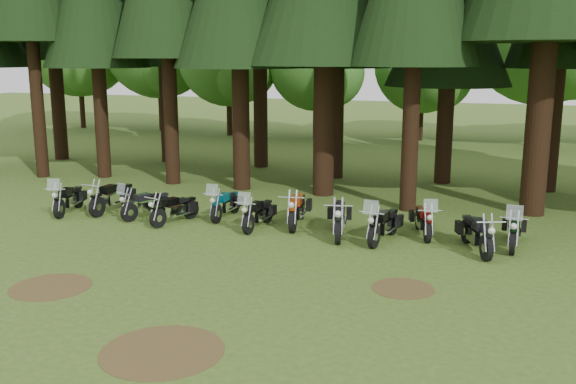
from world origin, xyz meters
name	(u,v)px	position (x,y,z in m)	size (l,w,h in m)	color
ground	(211,274)	(0.00, 0.00, 0.00)	(120.00, 120.00, 0.00)	#395919
decid_0	(80,44)	(-22.10, 25.26, 5.90)	(8.00, 7.78, 10.00)	black
decid_1	(161,44)	(-15.99, 25.76, 5.83)	(7.91, 7.69, 9.88)	black
decid_2	(231,58)	(-10.43, 24.78, 4.95)	(6.72, 6.53, 8.40)	black
decid_3	(320,65)	(-4.71, 25.13, 4.51)	(6.12, 5.95, 7.65)	black
decid_4	(427,68)	(1.58, 26.32, 4.37)	(5.93, 5.76, 7.41)	black
decid_5	(551,34)	(8.29, 25.71, 6.23)	(8.45, 8.21, 10.56)	black
dirt_patch_0	(51,287)	(-3.00, -2.00, 0.01)	(1.80, 1.80, 0.01)	#4C3D1E
dirt_patch_1	(403,288)	(4.50, 0.50, 0.01)	(1.40, 1.40, 0.01)	#4C3D1E
dirt_patch_2	(162,351)	(1.00, -4.00, 0.01)	(2.20, 2.20, 0.01)	#4C3D1E
motorcycle_0	(69,200)	(-7.05, 3.92, 0.45)	(0.78, 2.14, 1.35)	black
motorcycle_1	(113,198)	(-5.80, 4.57, 0.47)	(0.38, 2.26, 0.92)	black
motorcycle_2	(147,205)	(-4.31, 4.24, 0.42)	(0.94, 1.96, 1.26)	black
motorcycle_3	(175,210)	(-3.11, 3.93, 0.41)	(0.70, 1.95, 0.81)	black
motorcycle_4	(226,205)	(-1.89, 5.01, 0.43)	(0.38, 2.04, 1.29)	black
motorcycle_5	(258,214)	(-0.45, 4.19, 0.44)	(0.39, 2.07, 1.30)	black
motorcycle_6	(297,210)	(0.55, 4.89, 0.48)	(0.52, 2.32, 0.95)	black
motorcycle_7	(339,219)	(2.04, 4.22, 0.50)	(0.69, 2.37, 0.98)	black
motorcycle_8	(383,225)	(3.36, 4.06, 0.46)	(0.61, 2.21, 1.39)	black
motorcycle_9	(423,221)	(4.34, 4.99, 0.44)	(0.87, 2.05, 1.30)	black
motorcycle_10	(476,234)	(5.87, 3.92, 0.47)	(0.96, 2.14, 0.92)	black
motorcycle_11	(514,230)	(6.80, 4.68, 0.47)	(0.42, 2.21, 1.39)	black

